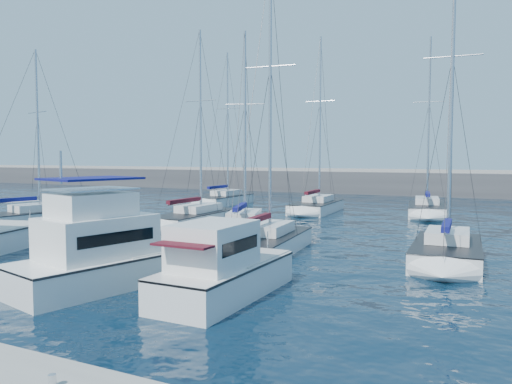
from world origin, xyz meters
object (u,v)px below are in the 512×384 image
at_px(sailboat_mid_d, 265,243).
at_px(sailboat_back_c, 427,209).
at_px(sailboat_back_a, 224,199).
at_px(motor_yacht_stbd_outer, 221,272).
at_px(sailboat_mid_c, 243,227).
at_px(sailboat_mid_e, 447,251).
at_px(sailboat_back_b, 317,206).
at_px(sailboat_mid_b, 195,218).
at_px(sailboat_mid_a, 31,218).
at_px(motor_yacht_stbd_inner, 112,256).

relative_size(sailboat_mid_d, sailboat_back_c, 1.00).
bearing_deg(sailboat_back_a, motor_yacht_stbd_outer, -59.73).
distance_m(sailboat_mid_c, sailboat_mid_e, 13.22).
bearing_deg(sailboat_back_b, sailboat_mid_b, -115.27).
distance_m(sailboat_mid_a, sailboat_back_c, 32.62).
bearing_deg(motor_yacht_stbd_inner, sailboat_back_b, 106.53).
relative_size(motor_yacht_stbd_inner, sailboat_mid_a, 0.69).
height_order(sailboat_mid_a, sailboat_back_b, sailboat_back_b).
xyz_separation_m(sailboat_mid_a, sailboat_back_b, (16.65, 17.49, 0.03)).
xyz_separation_m(sailboat_mid_b, sailboat_back_a, (-6.19, 15.15, 0.03)).
xyz_separation_m(motor_yacht_stbd_outer, sailboat_mid_a, (-22.89, 10.79, -0.43)).
relative_size(motor_yacht_stbd_outer, sailboat_mid_d, 0.41).
bearing_deg(sailboat_mid_e, sailboat_back_c, 96.84).
xyz_separation_m(motor_yacht_stbd_inner, sailboat_mid_d, (2.71, 8.63, -0.60)).
xyz_separation_m(sailboat_mid_c, sailboat_mid_e, (12.81, -3.29, 0.04)).
bearing_deg(sailboat_mid_b, sailboat_mid_a, -155.50).
xyz_separation_m(motor_yacht_stbd_inner, motor_yacht_stbd_outer, (4.92, 0.18, -0.19)).
bearing_deg(sailboat_mid_d, motor_yacht_stbd_inner, -112.91).
xyz_separation_m(motor_yacht_stbd_inner, sailboat_mid_e, (11.61, 10.27, -0.58)).
height_order(sailboat_mid_c, sailboat_back_b, sailboat_back_b).
distance_m(motor_yacht_stbd_inner, sailboat_mid_d, 9.07).
bearing_deg(sailboat_mid_a, motor_yacht_stbd_inner, -17.84).
xyz_separation_m(sailboat_mid_b, sailboat_mid_d, (9.26, -7.44, 0.02)).
bearing_deg(sailboat_mid_d, sailboat_back_a, 118.86).
distance_m(motor_yacht_stbd_outer, sailboat_mid_c, 14.72).
xyz_separation_m(sailboat_mid_e, sailboat_back_a, (-24.35, 20.96, -0.00)).
height_order(motor_yacht_stbd_outer, sailboat_mid_d, sailboat_mid_d).
xyz_separation_m(sailboat_mid_a, sailboat_mid_e, (29.59, -0.70, 0.04)).
height_order(sailboat_mid_c, sailboat_back_a, sailboat_back_a).
xyz_separation_m(motor_yacht_stbd_inner, sailboat_back_b, (-1.33, 28.46, -0.59)).
bearing_deg(sailboat_mid_c, sailboat_mid_d, -70.31).
relative_size(sailboat_back_a, sailboat_back_c, 1.04).
relative_size(motor_yacht_stbd_inner, motor_yacht_stbd_outer, 1.42).
distance_m(sailboat_back_a, sailboat_back_c, 20.86).
height_order(sailboat_mid_e, sailboat_back_b, sailboat_back_b).
bearing_deg(sailboat_back_c, sailboat_back_a, 169.90).
relative_size(sailboat_mid_c, sailboat_back_b, 0.83).
xyz_separation_m(motor_yacht_stbd_outer, sailboat_back_a, (-17.66, 31.05, -0.40)).
distance_m(sailboat_mid_a, sailboat_mid_c, 16.98).
relative_size(motor_yacht_stbd_inner, sailboat_back_a, 0.56).
bearing_deg(sailboat_mid_c, sailboat_back_c, 42.65).
distance_m(sailboat_mid_a, sailboat_mid_e, 29.60).
distance_m(sailboat_mid_c, sailboat_back_a, 21.11).
xyz_separation_m(sailboat_mid_b, sailboat_mid_e, (18.17, -5.81, 0.03)).
distance_m(motor_yacht_stbd_inner, sailboat_mid_e, 15.51).
bearing_deg(motor_yacht_stbd_inner, sailboat_mid_c, 108.89).
bearing_deg(sailboat_mid_c, sailboat_mid_a, 170.12).
xyz_separation_m(motor_yacht_stbd_outer, sailboat_mid_c, (-6.11, 13.38, -0.43)).
bearing_deg(sailboat_back_b, sailboat_back_a, 163.98).
relative_size(sailboat_mid_a, sailboat_back_c, 0.85).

